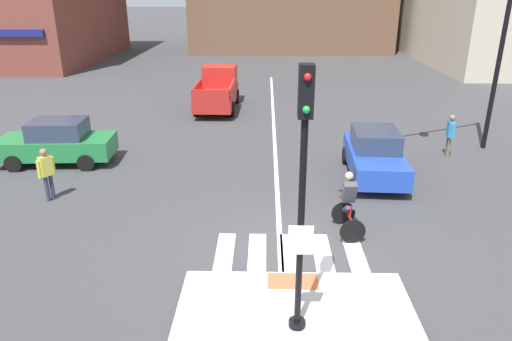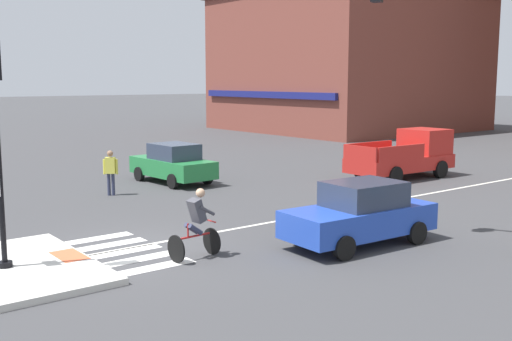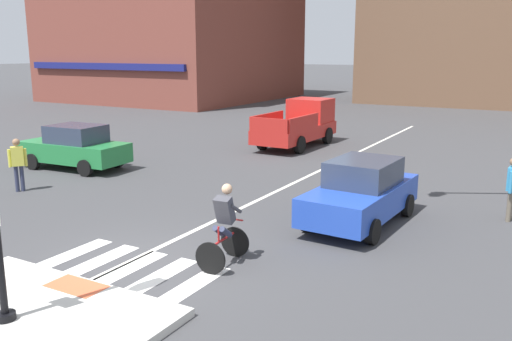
{
  "view_description": "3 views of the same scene",
  "coord_description": "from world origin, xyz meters",
  "px_view_note": "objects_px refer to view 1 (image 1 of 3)",
  "views": [
    {
      "loc": [
        -0.63,
        -10.21,
        6.15
      ],
      "look_at": [
        -0.9,
        2.82,
        1.04
      ],
      "focal_mm": 33.01,
      "sensor_mm": 36.0,
      "label": 1
    },
    {
      "loc": [
        13.71,
        -6.61,
        4.22
      ],
      "look_at": [
        -1.0,
        4.81,
        1.48
      ],
      "focal_mm": 43.15,
      "sensor_mm": 36.0,
      "label": 2
    },
    {
      "loc": [
        7.37,
        -7.91,
        4.33
      ],
      "look_at": [
        0.67,
        3.92,
        1.32
      ],
      "focal_mm": 38.3,
      "sensor_mm": 36.0,
      "label": 3
    }
  ],
  "objects_px": {
    "pedestrian_at_curb_left": "(46,170)",
    "pedestrian_waiting_far_side": "(450,132)",
    "signal_pole": "(303,183)",
    "cyclist": "(349,202)",
    "pickup_truck_red_westbound_distant": "(218,90)",
    "car_green_cross_left": "(57,142)",
    "traffic_light_mast": "(470,19)",
    "car_blue_eastbound_mid": "(375,154)"
  },
  "relations": [
    {
      "from": "car_green_cross_left",
      "to": "pickup_truck_red_westbound_distant",
      "type": "xyz_separation_m",
      "value": [
        5.09,
        8.77,
        0.17
      ]
    },
    {
      "from": "traffic_light_mast",
      "to": "pedestrian_waiting_far_side",
      "type": "bearing_deg",
      "value": -125.53
    },
    {
      "from": "pedestrian_at_curb_left",
      "to": "pedestrian_waiting_far_side",
      "type": "height_order",
      "value": "same"
    },
    {
      "from": "cyclist",
      "to": "pedestrian_at_curb_left",
      "type": "relative_size",
      "value": 1.01
    },
    {
      "from": "car_blue_eastbound_mid",
      "to": "car_green_cross_left",
      "type": "xyz_separation_m",
      "value": [
        -11.4,
        1.09,
        0.0
      ]
    },
    {
      "from": "car_green_cross_left",
      "to": "pedestrian_waiting_far_side",
      "type": "height_order",
      "value": "pedestrian_waiting_far_side"
    },
    {
      "from": "pedestrian_waiting_far_side",
      "to": "car_green_cross_left",
      "type": "bearing_deg",
      "value": -176.15
    },
    {
      "from": "traffic_light_mast",
      "to": "pedestrian_at_curb_left",
      "type": "xyz_separation_m",
      "value": [
        -13.82,
        -4.5,
        -4.09
      ]
    },
    {
      "from": "pedestrian_at_curb_left",
      "to": "pedestrian_waiting_far_side",
      "type": "distance_m",
      "value": 14.27
    },
    {
      "from": "car_blue_eastbound_mid",
      "to": "pedestrian_at_curb_left",
      "type": "xyz_separation_m",
      "value": [
        -10.34,
        -2.16,
        0.17
      ]
    },
    {
      "from": "car_blue_eastbound_mid",
      "to": "signal_pole",
      "type": "bearing_deg",
      "value": -111.26
    },
    {
      "from": "pickup_truck_red_westbound_distant",
      "to": "cyclist",
      "type": "relative_size",
      "value": 3.06
    },
    {
      "from": "car_green_cross_left",
      "to": "pedestrian_waiting_far_side",
      "type": "distance_m",
      "value": 14.73
    },
    {
      "from": "pickup_truck_red_westbound_distant",
      "to": "pedestrian_at_curb_left",
      "type": "relative_size",
      "value": 3.08
    },
    {
      "from": "signal_pole",
      "to": "pickup_truck_red_westbound_distant",
      "type": "bearing_deg",
      "value": 100.16
    },
    {
      "from": "pedestrian_at_curb_left",
      "to": "signal_pole",
      "type": "bearing_deg",
      "value": -38.93
    },
    {
      "from": "car_green_cross_left",
      "to": "pedestrian_at_curb_left",
      "type": "distance_m",
      "value": 3.42
    },
    {
      "from": "signal_pole",
      "to": "traffic_light_mast",
      "type": "height_order",
      "value": "traffic_light_mast"
    },
    {
      "from": "pickup_truck_red_westbound_distant",
      "to": "traffic_light_mast",
      "type": "bearing_deg",
      "value": -37.5
    },
    {
      "from": "traffic_light_mast",
      "to": "pedestrian_waiting_far_side",
      "type": "height_order",
      "value": "traffic_light_mast"
    },
    {
      "from": "traffic_light_mast",
      "to": "cyclist",
      "type": "height_order",
      "value": "traffic_light_mast"
    },
    {
      "from": "signal_pole",
      "to": "car_green_cross_left",
      "type": "height_order",
      "value": "signal_pole"
    },
    {
      "from": "car_green_cross_left",
      "to": "cyclist",
      "type": "distance_m",
      "value": 11.11
    },
    {
      "from": "traffic_light_mast",
      "to": "pedestrian_at_curb_left",
      "type": "relative_size",
      "value": 4.35
    },
    {
      "from": "signal_pole",
      "to": "car_green_cross_left",
      "type": "relative_size",
      "value": 1.17
    },
    {
      "from": "car_green_cross_left",
      "to": "pickup_truck_red_westbound_distant",
      "type": "height_order",
      "value": "pickup_truck_red_westbound_distant"
    },
    {
      "from": "traffic_light_mast",
      "to": "car_green_cross_left",
      "type": "bearing_deg",
      "value": -175.17
    },
    {
      "from": "cyclist",
      "to": "pedestrian_waiting_far_side",
      "type": "relative_size",
      "value": 1.01
    },
    {
      "from": "pickup_truck_red_westbound_distant",
      "to": "cyclist",
      "type": "bearing_deg",
      "value": -71.02
    },
    {
      "from": "car_green_cross_left",
      "to": "pedestrian_waiting_far_side",
      "type": "xyz_separation_m",
      "value": [
        14.69,
        0.99,
        0.17
      ]
    },
    {
      "from": "pedestrian_waiting_far_side",
      "to": "car_blue_eastbound_mid",
      "type": "bearing_deg",
      "value": -147.71
    },
    {
      "from": "signal_pole",
      "to": "car_blue_eastbound_mid",
      "type": "bearing_deg",
      "value": 68.74
    },
    {
      "from": "car_green_cross_left",
      "to": "pedestrian_waiting_far_side",
      "type": "bearing_deg",
      "value": 3.85
    },
    {
      "from": "signal_pole",
      "to": "pedestrian_waiting_far_side",
      "type": "relative_size",
      "value": 2.94
    },
    {
      "from": "pickup_truck_red_westbound_distant",
      "to": "cyclist",
      "type": "distance_m",
      "value": 14.67
    },
    {
      "from": "traffic_light_mast",
      "to": "cyclist",
      "type": "relative_size",
      "value": 4.32
    },
    {
      "from": "signal_pole",
      "to": "cyclist",
      "type": "relative_size",
      "value": 2.92
    },
    {
      "from": "traffic_light_mast",
      "to": "car_blue_eastbound_mid",
      "type": "xyz_separation_m",
      "value": [
        -3.48,
        -2.35,
        -4.26
      ]
    },
    {
      "from": "traffic_light_mast",
      "to": "pedestrian_at_curb_left",
      "type": "height_order",
      "value": "traffic_light_mast"
    },
    {
      "from": "car_blue_eastbound_mid",
      "to": "car_green_cross_left",
      "type": "bearing_deg",
      "value": 174.53
    },
    {
      "from": "car_green_cross_left",
      "to": "signal_pole",
      "type": "bearing_deg",
      "value": -47.61
    },
    {
      "from": "signal_pole",
      "to": "car_green_cross_left",
      "type": "bearing_deg",
      "value": 132.39
    }
  ]
}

